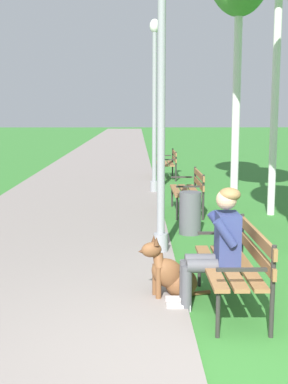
{
  "coord_description": "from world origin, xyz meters",
  "views": [
    {
      "loc": [
        -0.63,
        -3.79,
        2.01
      ],
      "look_at": [
        -0.53,
        3.28,
        0.9
      ],
      "focal_mm": 48.48,
      "sensor_mm": 36.0,
      "label": 1
    }
  ],
  "objects_px": {
    "park_bench_near": "(237,260)",
    "litter_bin": "(190,213)",
    "person_seated_on_near_bench": "(217,243)",
    "park_bench_mid": "(190,187)",
    "lamp_post_mid": "(154,105)",
    "dog_brown": "(172,275)",
    "lamp_post_near": "(161,95)",
    "park_bench_far": "(168,161)"
  },
  "relations": [
    {
      "from": "park_bench_far",
      "to": "dog_brown",
      "type": "bearing_deg",
      "value": -93.18
    },
    {
      "from": "lamp_post_near",
      "to": "litter_bin",
      "type": "xyz_separation_m",
      "value": [
        0.54,
        1.21,
        -1.86
      ]
    },
    {
      "from": "park_bench_far",
      "to": "lamp_post_near",
      "type": "bearing_deg",
      "value": -94.16
    },
    {
      "from": "park_bench_near",
      "to": "park_bench_mid",
      "type": "bearing_deg",
      "value": 89.7
    },
    {
      "from": "park_bench_mid",
      "to": "dog_brown",
      "type": "height_order",
      "value": "park_bench_mid"
    },
    {
      "from": "litter_bin",
      "to": "person_seated_on_near_bench",
      "type": "bearing_deg",
      "value": -91.13
    },
    {
      "from": "park_bench_mid",
      "to": "park_bench_far",
      "type": "xyz_separation_m",
      "value": [
        -0.11,
        5.32,
        0.0
      ]
    },
    {
      "from": "lamp_post_mid",
      "to": "dog_brown",
      "type": "bearing_deg",
      "value": -90.38
    },
    {
      "from": "lamp_post_near",
      "to": "lamp_post_mid",
      "type": "bearing_deg",
      "value": 89.02
    },
    {
      "from": "park_bench_near",
      "to": "person_seated_on_near_bench",
      "type": "distance_m",
      "value": 0.27
    },
    {
      "from": "park_bench_mid",
      "to": "person_seated_on_near_bench",
      "type": "height_order",
      "value": "person_seated_on_near_bench"
    },
    {
      "from": "park_bench_near",
      "to": "dog_brown",
      "type": "xyz_separation_m",
      "value": [
        -0.64,
        0.3,
        -0.25
      ]
    },
    {
      "from": "park_bench_near",
      "to": "park_bench_mid",
      "type": "xyz_separation_m",
      "value": [
        0.03,
        5.04,
        0.0
      ]
    },
    {
      "from": "park_bench_near",
      "to": "person_seated_on_near_bench",
      "type": "relative_size",
      "value": 1.2
    },
    {
      "from": "person_seated_on_near_bench",
      "to": "lamp_post_mid",
      "type": "relative_size",
      "value": 0.3
    },
    {
      "from": "dog_brown",
      "to": "litter_bin",
      "type": "relative_size",
      "value": 1.17
    },
    {
      "from": "park_bench_near",
      "to": "litter_bin",
      "type": "bearing_deg",
      "value": 92.52
    },
    {
      "from": "dog_brown",
      "to": "lamp_post_mid",
      "type": "xyz_separation_m",
      "value": [
        0.05,
        7.27,
        1.88
      ]
    },
    {
      "from": "person_seated_on_near_bench",
      "to": "lamp_post_mid",
      "type": "xyz_separation_m",
      "value": [
        -0.38,
        7.52,
        1.46
      ]
    },
    {
      "from": "park_bench_far",
      "to": "person_seated_on_near_bench",
      "type": "relative_size",
      "value": 1.2
    },
    {
      "from": "park_bench_mid",
      "to": "person_seated_on_near_bench",
      "type": "xyz_separation_m",
      "value": [
        -0.23,
        -5.0,
        0.17
      ]
    },
    {
      "from": "park_bench_far",
      "to": "person_seated_on_near_bench",
      "type": "xyz_separation_m",
      "value": [
        -0.13,
        -10.32,
        0.17
      ]
    },
    {
      "from": "person_seated_on_near_bench",
      "to": "dog_brown",
      "type": "height_order",
      "value": "person_seated_on_near_bench"
    },
    {
      "from": "person_seated_on_near_bench",
      "to": "dog_brown",
      "type": "xyz_separation_m",
      "value": [
        -0.43,
        0.26,
        -0.42
      ]
    },
    {
      "from": "park_bench_mid",
      "to": "litter_bin",
      "type": "xyz_separation_m",
      "value": [
        -0.17,
        -1.78,
        -0.16
      ]
    },
    {
      "from": "lamp_post_mid",
      "to": "litter_bin",
      "type": "relative_size",
      "value": 5.92
    },
    {
      "from": "lamp_post_mid",
      "to": "litter_bin",
      "type": "height_order",
      "value": "lamp_post_mid"
    },
    {
      "from": "park_bench_far",
      "to": "lamp_post_near",
      "type": "xyz_separation_m",
      "value": [
        -0.6,
        -8.31,
        1.7
      ]
    },
    {
      "from": "lamp_post_near",
      "to": "litter_bin",
      "type": "relative_size",
      "value": 6.12
    },
    {
      "from": "lamp_post_mid",
      "to": "litter_bin",
      "type": "distance_m",
      "value": 4.68
    },
    {
      "from": "park_bench_near",
      "to": "park_bench_mid",
      "type": "height_order",
      "value": "same"
    },
    {
      "from": "dog_brown",
      "to": "lamp_post_mid",
      "type": "relative_size",
      "value": 0.2
    },
    {
      "from": "lamp_post_near",
      "to": "lamp_post_mid",
      "type": "relative_size",
      "value": 1.03
    },
    {
      "from": "park_bench_mid",
      "to": "dog_brown",
      "type": "xyz_separation_m",
      "value": [
        -0.66,
        -4.74,
        -0.25
      ]
    },
    {
      "from": "park_bench_near",
      "to": "lamp_post_near",
      "type": "bearing_deg",
      "value": 108.42
    },
    {
      "from": "lamp_post_near",
      "to": "lamp_post_mid",
      "type": "xyz_separation_m",
      "value": [
        0.09,
        5.51,
        -0.07
      ]
    },
    {
      "from": "park_bench_mid",
      "to": "park_bench_far",
      "type": "bearing_deg",
      "value": 91.14
    },
    {
      "from": "park_bench_near",
      "to": "litter_bin",
      "type": "relative_size",
      "value": 2.14
    },
    {
      "from": "park_bench_far",
      "to": "lamp_post_mid",
      "type": "xyz_separation_m",
      "value": [
        -0.51,
        -2.8,
        1.63
      ]
    },
    {
      "from": "park_bench_near",
      "to": "dog_brown",
      "type": "relative_size",
      "value": 1.84
    },
    {
      "from": "person_seated_on_near_bench",
      "to": "litter_bin",
      "type": "height_order",
      "value": "person_seated_on_near_bench"
    },
    {
      "from": "park_bench_mid",
      "to": "lamp_post_mid",
      "type": "bearing_deg",
      "value": 103.71
    }
  ]
}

